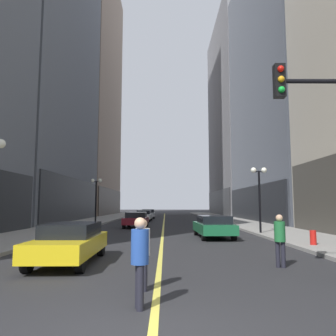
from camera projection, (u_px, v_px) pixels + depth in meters
The scene contains 18 objects.
ground_plane at pixel (164, 221), 39.31m from camera, with size 200.00×200.00×0.00m, color #262628.
sidewalk_left at pixel (95, 221), 39.26m from camera, with size 4.50×78.00×0.15m, color gray.
sidewalk_right at pixel (233, 221), 39.37m from camera, with size 4.50×78.00×0.15m, color gray.
lane_centre_stripe at pixel (164, 221), 39.31m from camera, with size 0.16×70.00×0.01m, color #E5D64C.
building_left_far at pixel (84, 90), 66.82m from camera, with size 12.04×26.00×50.35m.
building_right_mid at pixel (302, 81), 40.85m from camera, with size 13.29×24.00×34.52m.
building_right_far at pixel (244, 116), 66.46m from camera, with size 11.31×26.00×39.66m.
car_yellow at pixel (70, 241), 11.18m from camera, with size 1.83×4.63×1.32m.
car_green at pixel (213, 226), 19.62m from camera, with size 2.06×4.83×1.32m.
car_maroon at pixel (136, 219), 28.63m from camera, with size 1.99×4.25×1.32m.
car_white at pixel (144, 215), 39.54m from camera, with size 1.85×4.41×1.32m.
car_silver at pixel (148, 214), 47.35m from camera, with size 2.02×4.06×1.32m.
pedestrian_in_blue_hoodie at pixel (140, 255), 6.29m from camera, with size 0.41×0.41×1.71m.
pedestrian_in_white_shirt at pixel (143, 249), 7.64m from camera, with size 0.48×0.48×1.62m.
pedestrian_in_green_parka at pixel (280, 237), 10.40m from camera, with size 0.46×0.46×1.64m.
street_lamp_left_far at pixel (96, 191), 31.29m from camera, with size 1.06×0.36×4.43m.
street_lamp_right_mid at pixel (259, 185), 21.87m from camera, with size 1.06×0.36×4.43m.
fire_hydrant_right at pixel (313, 239), 14.98m from camera, with size 0.28×0.28×0.80m, color red.
Camera 1 is at (0.19, -4.77, 1.95)m, focal length 35.33 mm.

